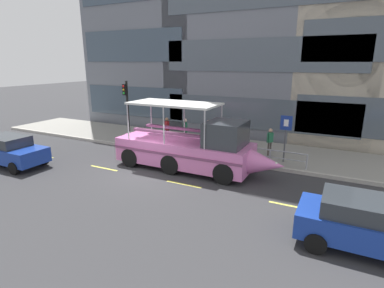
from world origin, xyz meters
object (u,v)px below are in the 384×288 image
(traffic_light_pole, at_px, (127,105))
(parking_sign, at_px, (286,131))
(pedestrian_near_stern, at_px, (167,127))
(background_car_east, at_px, (369,224))
(duck_tour_boat, at_px, (193,149))
(background_car_west, at_px, (10,150))
(pedestrian_near_bow, at_px, (270,139))
(pedestrian_mid_left, at_px, (209,131))
(pedestrian_mid_right, at_px, (185,129))

(traffic_light_pole, distance_m, parking_sign, 10.35)
(traffic_light_pole, height_order, parking_sign, traffic_light_pole)
(pedestrian_near_stern, xyz_separation_m, background_car_east, (11.53, -7.48, -0.35))
(duck_tour_boat, height_order, background_car_west, duck_tour_boat)
(duck_tour_boat, bearing_deg, pedestrian_near_stern, 136.24)
(pedestrian_near_bow, xyz_separation_m, pedestrian_mid_left, (-3.84, -0.05, 0.11))
(traffic_light_pole, bearing_deg, pedestrian_mid_right, 13.11)
(pedestrian_near_stern, relative_size, background_car_west, 0.40)
(pedestrian_mid_left, bearing_deg, background_car_east, -41.46)
(pedestrian_near_bow, distance_m, background_car_east, 8.87)
(traffic_light_pole, bearing_deg, pedestrian_near_stern, 21.58)
(parking_sign, relative_size, pedestrian_near_bow, 1.60)
(parking_sign, height_order, pedestrian_mid_left, parking_sign)
(background_car_west, relative_size, background_car_east, 1.01)
(pedestrian_mid_right, relative_size, background_car_west, 0.42)
(background_car_west, bearing_deg, pedestrian_mid_right, 47.87)
(traffic_light_pole, relative_size, pedestrian_near_stern, 2.42)
(parking_sign, distance_m, pedestrian_mid_right, 6.49)
(parking_sign, relative_size, duck_tour_boat, 0.29)
(duck_tour_boat, xyz_separation_m, background_car_west, (-9.08, -3.84, -0.29))
(duck_tour_boat, xyz_separation_m, pedestrian_mid_left, (-0.76, 3.66, 0.11))
(parking_sign, distance_m, background_car_west, 14.77)
(pedestrian_mid_left, relative_size, pedestrian_near_stern, 1.06)
(traffic_light_pole, xyz_separation_m, parking_sign, (10.32, 0.20, -0.73))
(duck_tour_boat, distance_m, pedestrian_near_stern, 5.27)
(pedestrian_near_bow, distance_m, pedestrian_near_stern, 6.88)
(duck_tour_boat, bearing_deg, pedestrian_mid_right, 123.62)
(pedestrian_near_bow, bearing_deg, pedestrian_mid_left, -179.29)
(pedestrian_mid_left, bearing_deg, pedestrian_near_stern, -179.71)
(pedestrian_near_bow, bearing_deg, pedestrian_mid_right, -178.59)
(background_car_east, bearing_deg, pedestrian_near_stern, 147.01)
(traffic_light_pole, height_order, background_car_west, traffic_light_pole)
(pedestrian_mid_left, height_order, pedestrian_mid_right, pedestrian_mid_left)
(duck_tour_boat, relative_size, pedestrian_mid_right, 5.10)
(duck_tour_boat, height_order, pedestrian_near_bow, duck_tour_boat)
(traffic_light_pole, bearing_deg, pedestrian_mid_left, 10.23)
(parking_sign, xyz_separation_m, duck_tour_boat, (-4.04, -2.86, -0.77))
(parking_sign, relative_size, background_car_east, 0.62)
(pedestrian_mid_left, bearing_deg, pedestrian_near_bow, 0.71)
(traffic_light_pole, xyz_separation_m, background_car_east, (14.01, -6.50, -1.79))
(parking_sign, distance_m, pedestrian_near_stern, 7.91)
(traffic_light_pole, xyz_separation_m, background_car_west, (-2.79, -6.50, -1.79))
(traffic_light_pole, distance_m, pedestrian_mid_right, 4.26)
(parking_sign, xyz_separation_m, pedestrian_mid_left, (-4.80, 0.80, -0.66))
(pedestrian_near_bow, height_order, background_car_east, pedestrian_near_bow)
(pedestrian_near_bow, distance_m, background_car_west, 14.30)
(background_car_east, bearing_deg, pedestrian_near_bow, 121.65)
(duck_tour_boat, distance_m, background_car_west, 9.86)
(pedestrian_mid_right, distance_m, background_car_west, 10.00)
(parking_sign, xyz_separation_m, background_car_east, (3.68, -6.70, -1.07))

